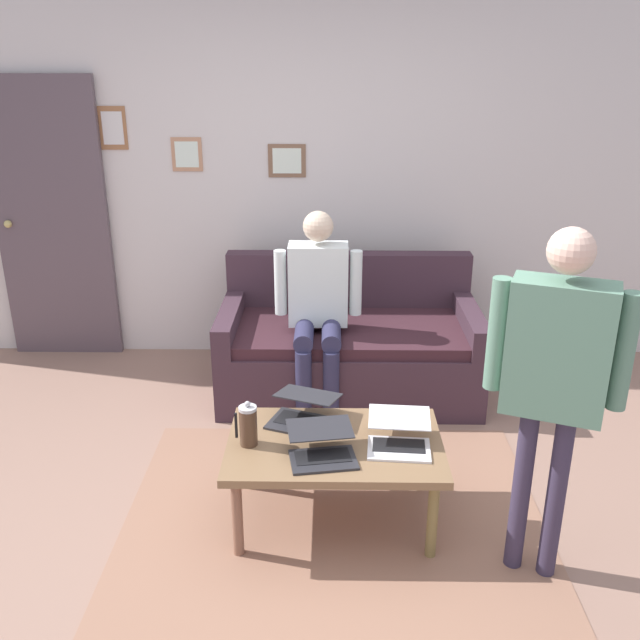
# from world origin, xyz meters

# --- Properties ---
(ground_plane) EXTENTS (7.68, 7.68, 0.00)m
(ground_plane) POSITION_xyz_m (0.00, 0.00, 0.00)
(ground_plane) COLOR #906D5D
(area_rug) EXTENTS (2.09, 1.95, 0.01)m
(area_rug) POSITION_xyz_m (-0.14, 0.05, 0.00)
(area_rug) COLOR #926751
(area_rug) RESTS_ON ground_plane
(back_wall) EXTENTS (7.04, 0.11, 2.70)m
(back_wall) POSITION_xyz_m (0.00, -2.20, 1.35)
(back_wall) COLOR silver
(back_wall) RESTS_ON ground_plane
(interior_door) EXTENTS (0.82, 0.09, 2.05)m
(interior_door) POSITION_xyz_m (1.92, -2.11, 1.02)
(interior_door) COLOR #55464E
(interior_door) RESTS_ON ground_plane
(couch) EXTENTS (1.70, 0.90, 0.88)m
(couch) POSITION_xyz_m (-0.24, -1.50, 0.31)
(couch) COLOR #3C2732
(couch) RESTS_ON ground_plane
(coffee_table) EXTENTS (1.03, 0.67, 0.45)m
(coffee_table) POSITION_xyz_m (-0.14, -0.05, 0.40)
(coffee_table) COLOR #816142
(coffee_table) RESTS_ON ground_plane
(laptop_left) EXTENTS (0.35, 0.35, 0.12)m
(laptop_left) POSITION_xyz_m (-0.08, 0.08, 0.49)
(laptop_left) COLOR #28282D
(laptop_left) RESTS_ON coffee_table
(laptop_center) EXTENTS (0.32, 0.34, 0.12)m
(laptop_center) POSITION_xyz_m (-0.44, -0.02, 0.49)
(laptop_center) COLOR silver
(laptop_center) RESTS_ON coffee_table
(laptop_right) EXTENTS (0.40, 0.40, 0.14)m
(laptop_right) POSITION_xyz_m (0.02, -0.25, 0.49)
(laptop_right) COLOR #28282D
(laptop_right) RESTS_ON coffee_table
(french_press) EXTENTS (0.11, 0.09, 0.23)m
(french_press) POSITION_xyz_m (0.27, -0.02, 0.55)
(french_press) COLOR #4C3323
(french_press) RESTS_ON coffee_table
(person_standing) EXTENTS (0.55, 0.31, 1.58)m
(person_standing) POSITION_xyz_m (-1.02, 0.29, 1.01)
(person_standing) COLOR #372E45
(person_standing) RESTS_ON ground_plane
(person_seated) EXTENTS (0.55, 0.51, 1.28)m
(person_seated) POSITION_xyz_m (-0.03, -1.27, 0.73)
(person_seated) COLOR #2B2A49
(person_seated) RESTS_ON ground_plane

